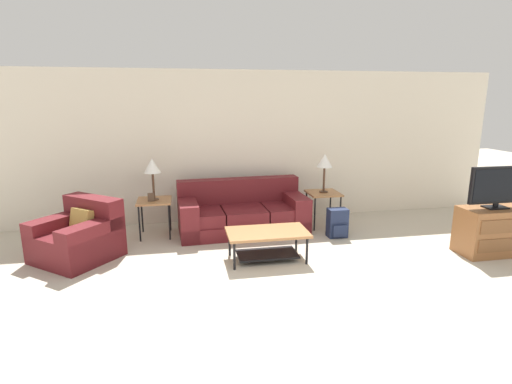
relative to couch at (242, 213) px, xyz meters
name	(u,v)px	position (x,y,z in m)	size (l,w,h in m)	color
ground_plane	(317,331)	(0.24, -3.02, -0.29)	(24.00, 24.00, 0.00)	beige
wall_back	(249,147)	(0.24, 0.68, 1.01)	(9.19, 0.06, 2.60)	silver
couch	(242,213)	(0.00, 0.00, 0.00)	(2.09, 1.04, 0.82)	maroon
armchair	(79,238)	(-2.35, -0.74, 0.00)	(1.29, 1.29, 0.80)	maroon
coffee_table	(267,238)	(0.14, -1.27, 0.01)	(1.08, 0.61, 0.40)	#A87042
side_table_left	(154,204)	(-1.38, 0.00, 0.23)	(0.52, 0.53, 0.59)	#A87042
side_table_right	(323,196)	(1.39, 0.00, 0.23)	(0.52, 0.53, 0.59)	#A87042
table_lamp_left	(152,167)	(-1.38, 0.00, 0.81)	(0.26, 0.26, 0.65)	#472D1E
table_lamp_right	(325,162)	(1.39, 0.00, 0.81)	(0.26, 0.26, 0.65)	#472D1E
tv_console	(492,231)	(3.27, -1.63, 0.04)	(0.90, 0.49, 0.66)	#935B33
television	(498,186)	(3.27, -1.63, 0.67)	(0.86, 0.20, 0.58)	black
backpack	(337,223)	(1.42, -0.59, -0.07)	(0.30, 0.28, 0.46)	#1E2847
picture_frame	(151,197)	(-1.42, -0.08, 0.36)	(0.10, 0.04, 0.13)	#4C3828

